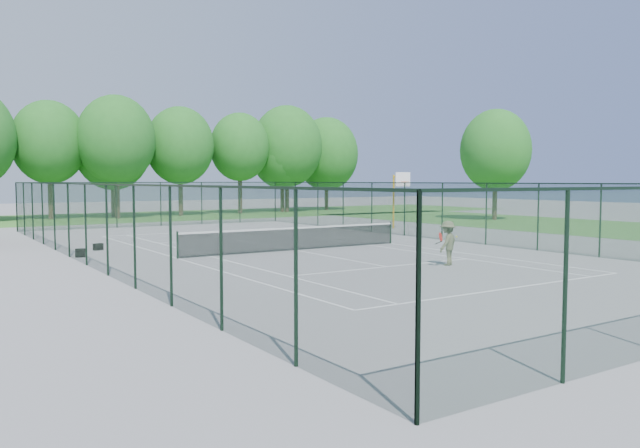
{
  "coord_description": "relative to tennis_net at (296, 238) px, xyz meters",
  "views": [
    {
      "loc": [
        -14.31,
        -23.83,
        3.13
      ],
      "look_at": [
        0.0,
        -2.0,
        1.3
      ],
      "focal_mm": 35.0,
      "sensor_mm": 36.0,
      "label": 1
    }
  ],
  "objects": [
    {
      "name": "court_lines",
      "position": [
        0.0,
        0.0,
        -0.57
      ],
      "size": [
        11.05,
        23.85,
        0.01
      ],
      "color": "white",
      "rests_on": "ground"
    },
    {
      "name": "grass_far",
      "position": [
        0.0,
        30.0,
        -0.57
      ],
      "size": [
        80.0,
        16.0,
        0.01
      ],
      "primitive_type": "cube",
      "color": "#438230",
      "rests_on": "ground"
    },
    {
      "name": "ground",
      "position": [
        0.0,
        0.0,
        -0.58
      ],
      "size": [
        140.0,
        140.0,
        0.0
      ],
      "primitive_type": "plane",
      "color": "gray",
      "rests_on": "ground"
    },
    {
      "name": "tree_side",
      "position": [
        24.33,
        9.85,
        4.93
      ],
      "size": [
        5.52,
        5.52,
        8.74
      ],
      "color": "#473425",
      "rests_on": "ground"
    },
    {
      "name": "fence_enclosure",
      "position": [
        0.0,
        0.0,
        0.98
      ],
      "size": [
        18.05,
        36.05,
        3.02
      ],
      "color": "#173721",
      "rests_on": "ground"
    },
    {
      "name": "tennis_player",
      "position": [
        2.15,
        -7.31,
        0.25
      ],
      "size": [
        1.77,
        0.97,
        1.65
      ],
      "color": "#51553A",
      "rests_on": "ground"
    },
    {
      "name": "tree_line_far",
      "position": [
        0.0,
        30.0,
        5.42
      ],
      "size": [
        39.4,
        6.4,
        9.7
      ],
      "color": "#473425",
      "rests_on": "ground"
    },
    {
      "name": "basketball_goal",
      "position": [
        12.0,
        7.05,
        1.99
      ],
      "size": [
        1.2,
        1.43,
        3.65
      ],
      "color": "gold",
      "rests_on": "ground"
    },
    {
      "name": "sports_bag_b",
      "position": [
        -7.4,
        4.87,
        -0.42
      ],
      "size": [
        0.46,
        0.37,
        0.31
      ],
      "primitive_type": "cube",
      "rotation": [
        0.0,
        0.0,
        0.38
      ],
      "color": "black",
      "rests_on": "ground"
    },
    {
      "name": "tennis_net",
      "position": [
        0.0,
        0.0,
        0.0
      ],
      "size": [
        11.08,
        0.08,
        1.1
      ],
      "color": "black",
      "rests_on": "ground"
    },
    {
      "name": "sports_bag_a",
      "position": [
        -8.61,
        2.66,
        -0.4
      ],
      "size": [
        0.5,
        0.4,
        0.35
      ],
      "primitive_type": "cube",
      "rotation": [
        0.0,
        0.0,
        -0.36
      ],
      "color": "black",
      "rests_on": "ground"
    },
    {
      "name": "grass_side",
      "position": [
        24.0,
        4.0,
        -0.57
      ],
      "size": [
        14.0,
        40.0,
        0.01
      ],
      "primitive_type": "cube",
      "color": "#438230",
      "rests_on": "ground"
    }
  ]
}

